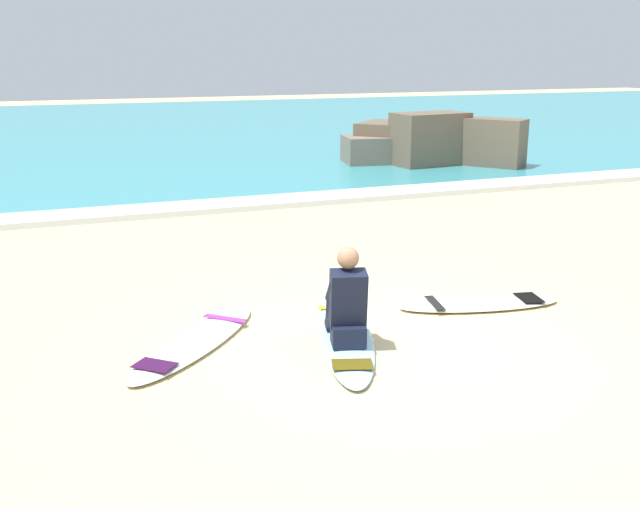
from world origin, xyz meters
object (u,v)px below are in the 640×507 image
Objects in this scene: surfer_seated at (347,305)px; surfboard_spare_near at (195,342)px; surfboard_spare_far at (479,303)px; surfboard_main at (345,334)px.

surfboard_spare_near is (-1.37, 0.58, -0.40)m from surfer_seated.
surfer_seated is at bearing -22.89° from surfboard_spare_near.
surfer_seated is 1.98m from surfboard_spare_far.
surfboard_main is 1.81m from surfboard_spare_far.
surfboard_spare_far is at bearing 16.62° from surfer_seated.
surfboard_spare_near is at bearing 166.45° from surfboard_main.
surfer_seated is 0.49× the size of surfboard_spare_far.
surfboard_main is at bearing -169.56° from surfboard_spare_far.
surfer_seated is at bearing -109.89° from surfboard_main.
surfboard_main is 1.49m from surfboard_spare_near.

